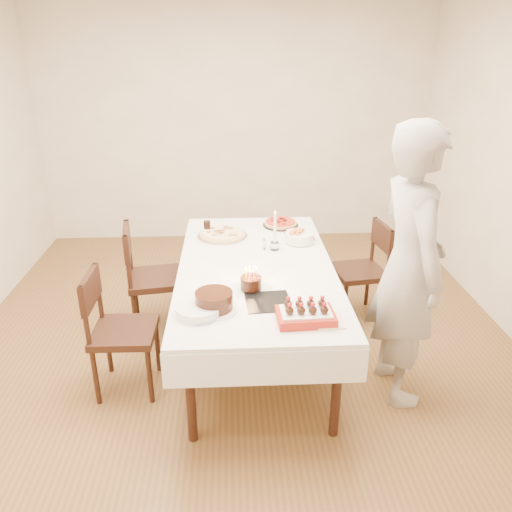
{
  "coord_description": "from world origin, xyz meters",
  "views": [
    {
      "loc": [
        -0.05,
        -3.42,
        2.3
      ],
      "look_at": [
        0.12,
        -0.07,
        0.83
      ],
      "focal_mm": 35.0,
      "sensor_mm": 36.0,
      "label": 1
    }
  ],
  "objects_px": {
    "pizza_white": "(222,234)",
    "strawberry_box": "(306,315)",
    "chair_left_savory": "(156,279)",
    "pasta_bowl": "(299,237)",
    "chair_right_savory": "(359,272)",
    "layer_cake": "(214,301)",
    "birthday_cake": "(251,278)",
    "dining_table": "(256,310)",
    "taper_candle": "(275,230)",
    "pizza_pepperoni": "(281,223)",
    "person": "(409,267)",
    "chair_left_dessert": "(125,332)",
    "cola_glass": "(207,227)"
  },
  "relations": [
    {
      "from": "pizza_pepperoni",
      "to": "birthday_cake",
      "type": "xyz_separation_m",
      "value": [
        -0.32,
        -1.23,
        0.06
      ]
    },
    {
      "from": "pizza_white",
      "to": "layer_cake",
      "type": "bearing_deg",
      "value": -91.74
    },
    {
      "from": "layer_cake",
      "to": "taper_candle",
      "type": "bearing_deg",
      "value": 64.01
    },
    {
      "from": "dining_table",
      "to": "layer_cake",
      "type": "height_order",
      "value": "layer_cake"
    },
    {
      "from": "dining_table",
      "to": "chair_left_dessert",
      "type": "xyz_separation_m",
      "value": [
        -0.92,
        -0.39,
        0.08
      ]
    },
    {
      "from": "dining_table",
      "to": "cola_glass",
      "type": "distance_m",
      "value": 0.9
    },
    {
      "from": "chair_left_dessert",
      "to": "pizza_pepperoni",
      "type": "height_order",
      "value": "chair_left_dessert"
    },
    {
      "from": "chair_right_savory",
      "to": "pizza_white",
      "type": "relative_size",
      "value": 2.04
    },
    {
      "from": "layer_cake",
      "to": "birthday_cake",
      "type": "bearing_deg",
      "value": 46.76
    },
    {
      "from": "chair_left_savory",
      "to": "pasta_bowl",
      "type": "bearing_deg",
      "value": 173.88
    },
    {
      "from": "chair_right_savory",
      "to": "taper_candle",
      "type": "xyz_separation_m",
      "value": [
        -0.76,
        -0.21,
        0.48
      ]
    },
    {
      "from": "chair_right_savory",
      "to": "chair_left_savory",
      "type": "height_order",
      "value": "chair_left_savory"
    },
    {
      "from": "chair_left_savory",
      "to": "person",
      "type": "xyz_separation_m",
      "value": [
        1.77,
        -0.87,
        0.47
      ]
    },
    {
      "from": "chair_right_savory",
      "to": "layer_cake",
      "type": "xyz_separation_m",
      "value": [
        -1.21,
        -1.14,
        0.37
      ]
    },
    {
      "from": "dining_table",
      "to": "taper_candle",
      "type": "relative_size",
      "value": 6.45
    },
    {
      "from": "chair_left_dessert",
      "to": "cola_glass",
      "type": "relative_size",
      "value": 8.19
    },
    {
      "from": "pizza_white",
      "to": "chair_left_dessert",
      "type": "bearing_deg",
      "value": -124.12
    },
    {
      "from": "chair_right_savory",
      "to": "taper_candle",
      "type": "relative_size",
      "value": 2.63
    },
    {
      "from": "pizza_pepperoni",
      "to": "strawberry_box",
      "type": "bearing_deg",
      "value": -90.32
    },
    {
      "from": "pizza_pepperoni",
      "to": "pasta_bowl",
      "type": "relative_size",
      "value": 1.34
    },
    {
      "from": "chair_left_savory",
      "to": "chair_left_dessert",
      "type": "xyz_separation_m",
      "value": [
        -0.12,
        -0.77,
        -0.02
      ]
    },
    {
      "from": "dining_table",
      "to": "pizza_pepperoni",
      "type": "height_order",
      "value": "pizza_pepperoni"
    },
    {
      "from": "birthday_cake",
      "to": "pizza_pepperoni",
      "type": "bearing_deg",
      "value": 75.54
    },
    {
      "from": "person",
      "to": "pizza_pepperoni",
      "type": "xyz_separation_m",
      "value": [
        -0.7,
        1.34,
        -0.17
      ]
    },
    {
      "from": "taper_candle",
      "to": "birthday_cake",
      "type": "bearing_deg",
      "value": -107.68
    },
    {
      "from": "person",
      "to": "strawberry_box",
      "type": "relative_size",
      "value": 5.54
    },
    {
      "from": "pizza_white",
      "to": "strawberry_box",
      "type": "relative_size",
      "value": 1.26
    },
    {
      "from": "chair_right_savory",
      "to": "layer_cake",
      "type": "relative_size",
      "value": 2.93
    },
    {
      "from": "chair_left_savory",
      "to": "birthday_cake",
      "type": "relative_size",
      "value": 6.56
    },
    {
      "from": "pizza_pepperoni",
      "to": "cola_glass",
      "type": "distance_m",
      "value": 0.67
    },
    {
      "from": "layer_cake",
      "to": "strawberry_box",
      "type": "relative_size",
      "value": 0.88
    },
    {
      "from": "chair_left_savory",
      "to": "taper_candle",
      "type": "relative_size",
      "value": 2.86
    },
    {
      "from": "chair_right_savory",
      "to": "birthday_cake",
      "type": "distance_m",
      "value": 1.38
    },
    {
      "from": "cola_glass",
      "to": "birthday_cake",
      "type": "height_order",
      "value": "birthday_cake"
    },
    {
      "from": "chair_left_savory",
      "to": "pizza_white",
      "type": "bearing_deg",
      "value": -167.8
    },
    {
      "from": "chair_right_savory",
      "to": "dining_table",
      "type": "bearing_deg",
      "value": -159.3
    },
    {
      "from": "taper_candle",
      "to": "strawberry_box",
      "type": "distance_m",
      "value": 1.11
    },
    {
      "from": "pizza_white",
      "to": "taper_candle",
      "type": "height_order",
      "value": "taper_candle"
    },
    {
      "from": "strawberry_box",
      "to": "pizza_white",
      "type": "bearing_deg",
      "value": 110.02
    },
    {
      "from": "chair_left_dessert",
      "to": "pasta_bowl",
      "type": "bearing_deg",
      "value": -146.66
    },
    {
      "from": "pizza_white",
      "to": "pasta_bowl",
      "type": "bearing_deg",
      "value": -13.66
    },
    {
      "from": "person",
      "to": "birthday_cake",
      "type": "xyz_separation_m",
      "value": [
        -1.01,
        0.11,
        -0.11
      ]
    },
    {
      "from": "pizza_pepperoni",
      "to": "birthday_cake",
      "type": "relative_size",
      "value": 2.19
    },
    {
      "from": "chair_right_savory",
      "to": "chair_left_savory",
      "type": "bearing_deg",
      "value": 176.01
    },
    {
      "from": "pizza_white",
      "to": "taper_candle",
      "type": "bearing_deg",
      "value": -35.45
    },
    {
      "from": "pasta_bowl",
      "to": "taper_candle",
      "type": "bearing_deg",
      "value": -146.49
    },
    {
      "from": "cola_glass",
      "to": "strawberry_box",
      "type": "distance_m",
      "value": 1.62
    },
    {
      "from": "chair_left_savory",
      "to": "birthday_cake",
      "type": "bearing_deg",
      "value": 125.57
    },
    {
      "from": "taper_candle",
      "to": "birthday_cake",
      "type": "xyz_separation_m",
      "value": [
        -0.22,
        -0.68,
        -0.08
      ]
    },
    {
      "from": "birthday_cake",
      "to": "dining_table",
      "type": "bearing_deg",
      "value": 82.08
    }
  ]
}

